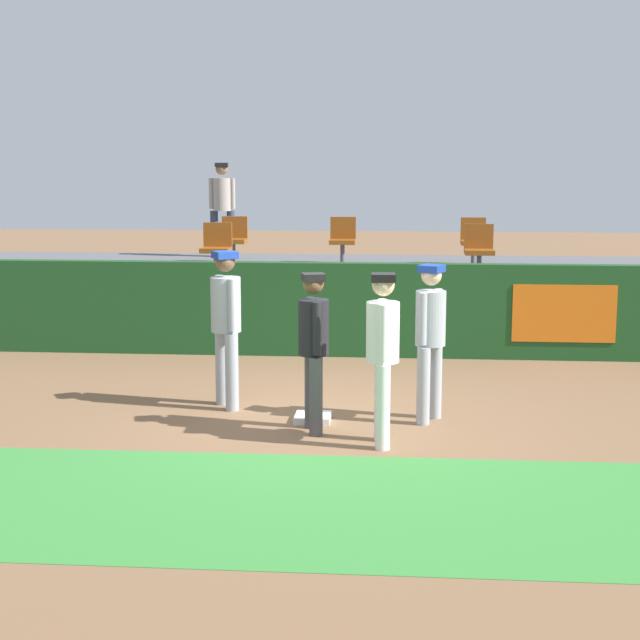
# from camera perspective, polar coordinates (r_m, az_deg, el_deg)

# --- Properties ---
(ground_plane) EXTENTS (60.00, 60.00, 0.00)m
(ground_plane) POSITION_cam_1_polar(r_m,az_deg,el_deg) (10.93, -0.18, -6.15)
(ground_plane) COLOR brown
(grass_foreground_strip) EXTENTS (18.00, 2.80, 0.01)m
(grass_foreground_strip) POSITION_cam_1_polar(r_m,az_deg,el_deg) (8.50, -1.66, -10.73)
(grass_foreground_strip) COLOR #388438
(grass_foreground_strip) RESTS_ON ground_plane
(first_base) EXTENTS (0.40, 0.40, 0.08)m
(first_base) POSITION_cam_1_polar(r_m,az_deg,el_deg) (11.04, -0.42, -5.77)
(first_base) COLOR white
(first_base) RESTS_ON ground_plane
(player_fielder_home) EXTENTS (0.36, 0.57, 1.79)m
(player_fielder_home) POSITION_cam_1_polar(r_m,az_deg,el_deg) (9.95, 3.72, -1.59)
(player_fielder_home) COLOR white
(player_fielder_home) RESTS_ON ground_plane
(player_runner_visitor) EXTENTS (0.45, 0.46, 1.78)m
(player_runner_visitor) POSITION_cam_1_polar(r_m,az_deg,el_deg) (10.91, 6.49, -0.68)
(player_runner_visitor) COLOR #9EA3AD
(player_runner_visitor) RESTS_ON ground_plane
(player_coach_visitor) EXTENTS (0.49, 0.49, 1.87)m
(player_coach_visitor) POSITION_cam_1_polar(r_m,az_deg,el_deg) (11.50, -5.54, 0.13)
(player_coach_visitor) COLOR #9EA3AD
(player_coach_visitor) RESTS_ON ground_plane
(player_umpire) EXTENTS (0.40, 0.47, 1.73)m
(player_umpire) POSITION_cam_1_polar(r_m,az_deg,el_deg) (10.43, -0.39, -1.23)
(player_umpire) COLOR #4C4C51
(player_umpire) RESTS_ON ground_plane
(field_wall) EXTENTS (18.00, 0.26, 1.41)m
(field_wall) POSITION_cam_1_polar(r_m,az_deg,el_deg) (14.58, 1.18, 0.62)
(field_wall) COLOR #19471E
(field_wall) RESTS_ON ground_plane
(bleacher_platform) EXTENTS (18.00, 4.80, 1.06)m
(bleacher_platform) POSITION_cam_1_polar(r_m,az_deg,el_deg) (17.14, 1.65, 1.34)
(bleacher_platform) COLOR #59595E
(bleacher_platform) RESTS_ON ground_plane
(seat_front_right) EXTENTS (0.47, 0.44, 0.84)m
(seat_front_right) POSITION_cam_1_polar(r_m,az_deg,el_deg) (15.93, 9.32, 4.24)
(seat_front_right) COLOR #4C4C51
(seat_front_right) RESTS_ON bleacher_platform
(seat_back_left) EXTENTS (0.47, 0.44, 0.84)m
(seat_back_left) POSITION_cam_1_polar(r_m,az_deg,el_deg) (17.93, -5.08, 4.89)
(seat_back_left) COLOR #4C4C51
(seat_back_left) RESTS_ON bleacher_platform
(seat_front_left) EXTENTS (0.48, 0.44, 0.84)m
(seat_front_left) POSITION_cam_1_polar(r_m,az_deg,el_deg) (16.16, -6.09, 4.39)
(seat_front_left) COLOR #4C4C51
(seat_front_left) RESTS_ON bleacher_platform
(seat_back_center) EXTENTS (0.46, 0.44, 0.84)m
(seat_back_center) POSITION_cam_1_polar(r_m,az_deg,el_deg) (17.71, 1.34, 4.86)
(seat_back_center) COLOR #4C4C51
(seat_back_center) RESTS_ON bleacher_platform
(seat_back_right) EXTENTS (0.45, 0.44, 0.84)m
(seat_back_right) POSITION_cam_1_polar(r_m,az_deg,el_deg) (17.73, 8.99, 4.75)
(seat_back_right) COLOR #4C4C51
(seat_back_right) RESTS_ON bleacher_platform
(spectator_hooded) EXTENTS (0.51, 0.38, 1.81)m
(spectator_hooded) POSITION_cam_1_polar(r_m,az_deg,el_deg) (19.02, -5.76, 6.87)
(spectator_hooded) COLOR #33384C
(spectator_hooded) RESTS_ON bleacher_platform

